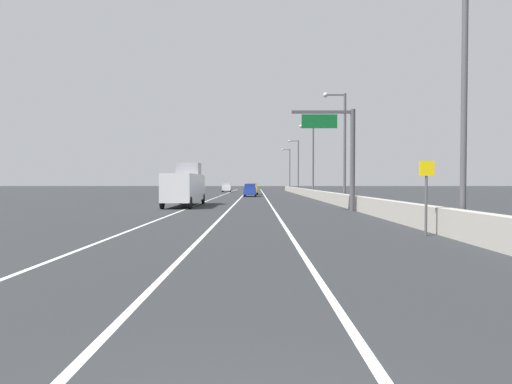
{
  "coord_description": "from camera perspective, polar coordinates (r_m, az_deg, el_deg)",
  "views": [
    {
      "loc": [
        0.11,
        -2.52,
        2.15
      ],
      "look_at": [
        0.0,
        39.19,
        1.13
      ],
      "focal_mm": 28.28,
      "sensor_mm": 36.0,
      "label": 1
    }
  ],
  "objects": [
    {
      "name": "lane_stripe_left",
      "position": [
        57.83,
        -5.42,
        -0.73
      ],
      "size": [
        0.16,
        130.0,
        0.0
      ],
      "primitive_type": "cube",
      "color": "silver",
      "rests_on": "ground_plane"
    },
    {
      "name": "car_white_0",
      "position": [
        89.47,
        -4.04,
        0.66
      ],
      "size": [
        2.11,
        4.85,
        2.0
      ],
      "color": "white",
      "rests_on": "ground_plane"
    },
    {
      "name": "lamp_post_right_second",
      "position": [
        38.23,
        12.23,
        7.07
      ],
      "size": [
        2.14,
        0.44,
        10.39
      ],
      "color": "#4C4C51",
      "rests_on": "ground_plane"
    },
    {
      "name": "overhead_sign_gantry",
      "position": [
        30.43,
        12.31,
        6.23
      ],
      "size": [
        4.68,
        0.36,
        7.5
      ],
      "color": "#47474C",
      "rests_on": "ground_plane"
    },
    {
      "name": "lane_stripe_right",
      "position": [
        57.58,
        1.53,
        -0.74
      ],
      "size": [
        0.16,
        130.0,
        0.0
      ],
      "primitive_type": "cube",
      "color": "silver",
      "rests_on": "ground_plane"
    },
    {
      "name": "jersey_barrier_right",
      "position": [
        43.24,
        10.42,
        -0.74
      ],
      "size": [
        0.6,
        120.0,
        1.1
      ],
      "primitive_type": "cube",
      "color": "#9E998E",
      "rests_on": "ground_plane"
    },
    {
      "name": "car_blue_1",
      "position": [
        60.0,
        -0.68,
        0.26
      ],
      "size": [
        1.92,
        4.21,
        1.93
      ],
      "color": "#1E389E",
      "rests_on": "ground_plane"
    },
    {
      "name": "lane_stripe_center",
      "position": [
        57.6,
        -1.95,
        -0.74
      ],
      "size": [
        0.16,
        130.0,
        0.0
      ],
      "primitive_type": "cube",
      "color": "silver",
      "rests_on": "ground_plane"
    },
    {
      "name": "box_truck",
      "position": [
        36.64,
        -9.85,
        0.84
      ],
      "size": [
        2.52,
        8.99,
        3.96
      ],
      "color": "silver",
      "rests_on": "ground_plane"
    },
    {
      "name": "car_yellow_2",
      "position": [
        69.63,
        -0.38,
        0.44
      ],
      "size": [
        1.98,
        4.08,
        1.99
      ],
      "color": "gold",
      "rests_on": "ground_plane"
    },
    {
      "name": "ground_plane",
      "position": [
        66.56,
        0.05,
        -0.45
      ],
      "size": [
        320.0,
        320.0,
        0.0
      ],
      "primitive_type": "plane",
      "color": "#26282B"
    },
    {
      "name": "lamp_post_right_third",
      "position": [
        58.61,
        7.99,
        5.1
      ],
      "size": [
        2.14,
        0.44,
        10.39
      ],
      "color": "#4C4C51",
      "rests_on": "ground_plane"
    },
    {
      "name": "lamp_post_right_fourth",
      "position": [
        79.18,
        5.96,
        4.14
      ],
      "size": [
        2.14,
        0.44,
        10.39
      ],
      "color": "#4C4C51",
      "rests_on": "ground_plane"
    },
    {
      "name": "lamp_post_right_fifth",
      "position": [
        99.83,
        4.8,
        3.58
      ],
      "size": [
        2.14,
        0.44,
        10.39
      ],
      "color": "#4C4C51",
      "rests_on": "ground_plane"
    },
    {
      "name": "speed_advisory_sign",
      "position": [
        17.47,
        23.1,
        0.02
      ],
      "size": [
        0.6,
        0.11,
        3.0
      ],
      "color": "#4C4C51",
      "rests_on": "ground_plane"
    },
    {
      "name": "lamp_post_right_near",
      "position": [
        18.79,
        26.83,
        12.92
      ],
      "size": [
        2.14,
        0.44,
        10.39
      ],
      "color": "#4C4C51",
      "rests_on": "ground_plane"
    }
  ]
}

